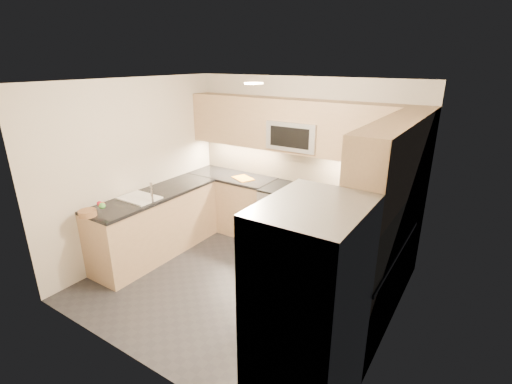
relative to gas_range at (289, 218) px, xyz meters
The scene contains 37 objects.
floor 1.35m from the gas_range, 90.00° to the right, with size 3.60×3.20×0.00m, color #26262B.
ceiling 2.41m from the gas_range, 90.00° to the right, with size 3.60×3.20×0.02m, color beige.
wall_back 0.86m from the gas_range, 90.00° to the left, with size 3.60×0.02×2.50m, color beige.
wall_front 2.98m from the gas_range, 90.00° to the right, with size 3.60×0.02×2.50m, color beige.
wall_left 2.34m from the gas_range, 144.69° to the right, with size 0.02×3.20×2.50m, color beige.
wall_right 2.34m from the gas_range, 35.31° to the right, with size 0.02×3.20×2.50m, color beige.
base_cab_back_left 1.09m from the gas_range, behind, with size 1.42×0.60×0.90m, color tan.
base_cab_back_right 1.09m from the gas_range, ahead, with size 1.42×0.60×0.90m, color tan.
base_cab_right 1.88m from the gas_range, 36.87° to the right, with size 0.60×1.70×0.90m, color tan.
base_cab_peninsula 1.97m from the gas_range, 139.64° to the right, with size 0.60×2.00×0.90m, color tan.
countertop_back_left 1.19m from the gas_range, behind, with size 1.42×0.63×0.04m, color black.
countertop_back_right 1.19m from the gas_range, ahead, with size 1.42×0.63×0.04m, color black.
countertop_right 1.93m from the gas_range, 36.87° to the right, with size 0.63×1.70×0.04m, color black.
countertop_peninsula 2.02m from the gas_range, 139.64° to the right, with size 0.63×2.00×0.04m, color black.
upper_cab_back 1.38m from the gas_range, 90.00° to the left, with size 3.60×0.35×0.75m, color tan.
upper_cab_right 2.35m from the gas_range, 31.61° to the right, with size 0.35×1.95×0.75m, color tan.
backsplash_back 0.81m from the gas_range, 90.00° to the left, with size 3.60×0.01×0.51m, color tan.
backsplash_right 2.11m from the gas_range, 24.68° to the right, with size 0.01×2.30×0.51m, color tan.
gas_range is the anchor object (origin of this frame).
range_cooktop 0.46m from the gas_range, ahead, with size 0.76×0.65×0.03m, color black.
oven_door_glass 0.33m from the gas_range, 90.00° to the right, with size 0.62×0.02×0.45m, color black.
oven_handle 0.44m from the gas_range, 90.00° to the right, with size 0.02×0.02×0.60m, color #B2B5BA.
microwave 1.25m from the gas_range, 90.00° to the left, with size 0.76×0.40×0.40m, color #A5A8AD.
microwave_door 1.25m from the gas_range, 90.00° to the right, with size 0.60×0.01×0.28m, color black.
refrigerator 2.86m from the gas_range, 59.12° to the right, with size 0.70×0.90×1.80m, color #9CA0A4.
fridge_handle_left 2.86m from the gas_range, 67.48° to the right, with size 0.02×0.02×1.20m, color #B2B5BA.
fridge_handle_right 2.54m from the gas_range, 64.31° to the right, with size 0.02×0.02×1.20m, color #B2B5BA.
sink_basin 2.18m from the gas_range, 134.53° to the right, with size 0.52×0.38×0.16m, color white.
faucet 2.06m from the gas_range, 129.12° to the right, with size 0.03×0.03×0.28m, color silver.
utensil_bowl 1.56m from the gas_range, ahead, with size 0.30×0.30×0.17m, color #56AA49.
cutting_board 0.96m from the gas_range, behind, with size 0.34×0.24×0.01m, color orange.
fruit_basket 2.79m from the gas_range, 124.46° to the right, with size 0.21×0.21×0.08m, color #9D6E49.
fruit_apple 2.67m from the gas_range, 126.06° to the right, with size 0.06×0.06×0.06m, color red.
fruit_pear 2.64m from the gas_range, 123.94° to the right, with size 0.08×0.08×0.08m, color #51AF4B.
dish_towel_check 0.39m from the gas_range, 99.87° to the right, with size 0.17×0.01×0.33m, color silver.
dish_towel_blue 0.39m from the gas_range, 81.34° to the right, with size 0.16×0.01×0.30m, color #314B89.
fruit_orange 2.63m from the gas_range, 124.93° to the right, with size 0.06×0.06×0.06m, color #DE4218.
Camera 1 is at (2.39, -3.32, 2.73)m, focal length 26.00 mm.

